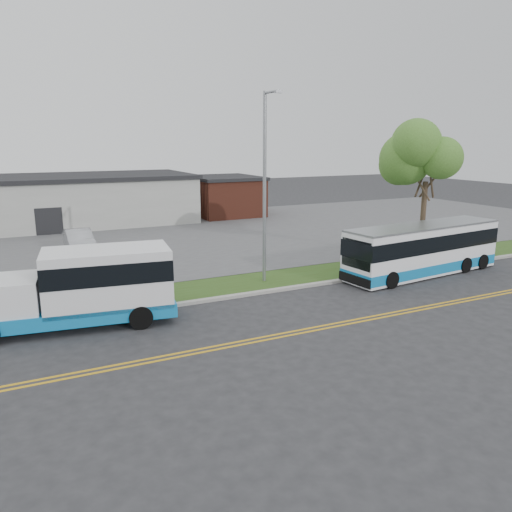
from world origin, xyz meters
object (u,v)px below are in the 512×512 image
pedestrian (57,296)px  parked_car_a (79,241)px  shuttle_bus (88,285)px  transit_bus (423,249)px  streetlight_near (265,182)px  tree_east (427,159)px

pedestrian → parked_car_a: bearing=-140.2°
shuttle_bus → pedestrian: (-1.08, 1.40, -0.70)m
pedestrian → parked_car_a: pedestrian is taller
transit_bus → parked_car_a: size_ratio=2.22×
transit_bus → pedestrian: bearing=170.0°
streetlight_near → tree_east: bearing=1.4°
shuttle_bus → parked_car_a: bearing=91.8°
pedestrian → parked_car_a: size_ratio=0.36×
shuttle_bus → pedestrian: 1.90m
shuttle_bus → transit_bus: shuttle_bus is taller
streetlight_near → transit_bus: bearing=-14.7°
streetlight_near → shuttle_bus: 10.04m
transit_bus → parked_car_a: transit_bus is taller
tree_east → streetlight_near: (-11.00, -0.27, -0.97)m
parked_car_a → streetlight_near: bearing=-56.3°
pedestrian → tree_east: bearing=143.9°
streetlight_near → shuttle_bus: bearing=-166.2°
streetlight_near → parked_car_a: bearing=124.2°
tree_east → pedestrian: bearing=-177.0°
streetlight_near → parked_car_a: 14.48m
shuttle_bus → transit_bus: bearing=7.3°
shuttle_bus → transit_bus: 17.75m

